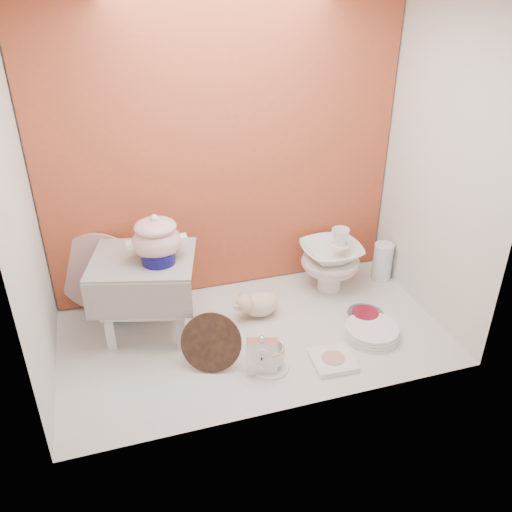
# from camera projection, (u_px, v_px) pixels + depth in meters

# --- Properties ---
(ground) EXTENTS (1.80, 1.80, 0.00)m
(ground) POSITION_uv_depth(u_px,v_px,m) (253.00, 335.00, 2.56)
(ground) COLOR silver
(ground) RESTS_ON ground
(niche_shell) EXTENTS (1.86, 1.03, 1.53)m
(niche_shell) POSITION_uv_depth(u_px,v_px,m) (240.00, 134.00, 2.26)
(niche_shell) COLOR #B8482E
(niche_shell) RESTS_ON ground
(step_stool) EXTENTS (0.54, 0.50, 0.40)m
(step_stool) POSITION_uv_depth(u_px,v_px,m) (147.00, 295.00, 2.50)
(step_stool) COLOR silver
(step_stool) RESTS_ON ground
(soup_tureen) EXTENTS (0.31, 0.31, 0.22)m
(soup_tureen) POSITION_uv_depth(u_px,v_px,m) (156.00, 237.00, 2.34)
(soup_tureen) COLOR white
(soup_tureen) RESTS_ON step_stool
(cobalt_bowl) EXTENTS (0.19, 0.19, 0.05)m
(cobalt_bowl) POSITION_uv_depth(u_px,v_px,m) (158.00, 257.00, 2.35)
(cobalt_bowl) COLOR #0D0B55
(cobalt_bowl) RESTS_ON step_stool
(floral_platter) EXTENTS (0.42, 0.15, 0.42)m
(floral_platter) POSITION_uv_depth(u_px,v_px,m) (98.00, 273.00, 2.66)
(floral_platter) COLOR silver
(floral_platter) RESTS_ON ground
(blue_white_vase) EXTENTS (0.32, 0.32, 0.27)m
(blue_white_vase) POSITION_uv_depth(u_px,v_px,m) (120.00, 292.00, 2.65)
(blue_white_vase) COLOR silver
(blue_white_vase) RESTS_ON ground
(lacquer_tray) EXTENTS (0.29, 0.20, 0.25)m
(lacquer_tray) POSITION_uv_depth(u_px,v_px,m) (211.00, 343.00, 2.31)
(lacquer_tray) COLOR black
(lacquer_tray) RESTS_ON ground
(mantel_clock) EXTENTS (0.14, 0.08, 0.19)m
(mantel_clock) POSITION_uv_depth(u_px,v_px,m) (262.00, 355.00, 2.28)
(mantel_clock) COLOR silver
(mantel_clock) RESTS_ON ground
(plush_pig) EXTENTS (0.26, 0.20, 0.14)m
(plush_pig) POSITION_uv_depth(u_px,v_px,m) (260.00, 304.00, 2.67)
(plush_pig) COLOR beige
(plush_pig) RESTS_ON ground
(teacup_saucer) EXTENTS (0.20, 0.20, 0.01)m
(teacup_saucer) POSITION_uv_depth(u_px,v_px,m) (270.00, 367.00, 2.35)
(teacup_saucer) COLOR white
(teacup_saucer) RESTS_ON ground
(gold_rim_teacup) EXTENTS (0.17, 0.17, 0.10)m
(gold_rim_teacup) POSITION_uv_depth(u_px,v_px,m) (270.00, 356.00, 2.32)
(gold_rim_teacup) COLOR white
(gold_rim_teacup) RESTS_ON teacup_saucer
(lattice_dish) EXTENTS (0.19, 0.19, 0.03)m
(lattice_dish) POSITION_uv_depth(u_px,v_px,m) (333.00, 360.00, 2.38)
(lattice_dish) COLOR white
(lattice_dish) RESTS_ON ground
(dinner_plate_stack) EXTENTS (0.28, 0.28, 0.06)m
(dinner_plate_stack) POSITION_uv_depth(u_px,v_px,m) (372.00, 332.00, 2.53)
(dinner_plate_stack) COLOR white
(dinner_plate_stack) RESTS_ON ground
(crystal_bowl) EXTENTS (0.23, 0.23, 0.06)m
(crystal_bowl) POSITION_uv_depth(u_px,v_px,m) (365.00, 318.00, 2.63)
(crystal_bowl) COLOR silver
(crystal_bowl) RESTS_ON ground
(clear_glass_vase) EXTENTS (0.11, 0.11, 0.21)m
(clear_glass_vase) POSITION_uv_depth(u_px,v_px,m) (382.00, 262.00, 2.96)
(clear_glass_vase) COLOR silver
(clear_glass_vase) RESTS_ON ground
(porcelain_tower) EXTENTS (0.42, 0.42, 0.36)m
(porcelain_tower) POSITION_uv_depth(u_px,v_px,m) (331.00, 259.00, 2.84)
(porcelain_tower) COLOR white
(porcelain_tower) RESTS_ON ground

